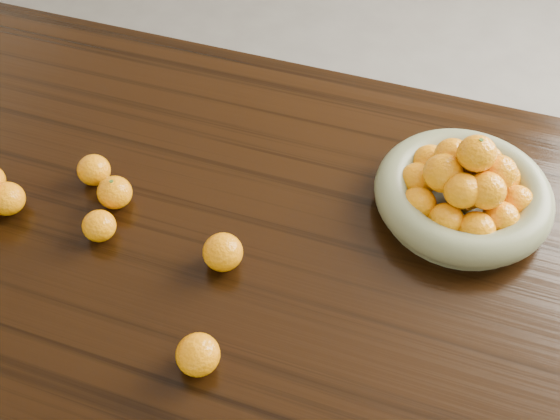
% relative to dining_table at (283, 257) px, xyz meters
% --- Properties ---
extents(ground, '(5.00, 5.00, 0.00)m').
position_rel_dining_table_xyz_m(ground, '(0.00, 0.00, -0.66)').
color(ground, '#615F5B').
rests_on(ground, ground).
extents(dining_table, '(2.00, 1.00, 0.75)m').
position_rel_dining_table_xyz_m(dining_table, '(0.00, 0.00, 0.00)').
color(dining_table, black).
rests_on(dining_table, ground).
extents(fruit_bowl, '(0.34, 0.34, 0.18)m').
position_rel_dining_table_xyz_m(fruit_bowl, '(0.31, 0.16, 0.14)').
color(fruit_bowl, '#6D7153').
rests_on(fruit_bowl, dining_table).
extents(loose_orange_0, '(0.07, 0.07, 0.06)m').
position_rel_dining_table_xyz_m(loose_orange_0, '(-0.33, -0.04, 0.12)').
color(loose_orange_0, '#FE9E07').
rests_on(loose_orange_0, dining_table).
extents(loose_orange_1, '(0.06, 0.06, 0.06)m').
position_rel_dining_table_xyz_m(loose_orange_1, '(-0.32, -0.12, 0.12)').
color(loose_orange_1, '#FE9E07').
rests_on(loose_orange_1, dining_table).
extents(loose_orange_2, '(0.07, 0.07, 0.07)m').
position_rel_dining_table_xyz_m(loose_orange_2, '(-0.04, -0.30, 0.12)').
color(loose_orange_2, '#FE9E07').
rests_on(loose_orange_2, dining_table).
extents(loose_orange_3, '(0.07, 0.07, 0.06)m').
position_rel_dining_table_xyz_m(loose_orange_3, '(-0.40, -0.00, 0.12)').
color(loose_orange_3, '#FE9E07').
rests_on(loose_orange_3, dining_table).
extents(loose_orange_4, '(0.07, 0.07, 0.07)m').
position_rel_dining_table_xyz_m(loose_orange_4, '(-0.08, -0.11, 0.12)').
color(loose_orange_4, '#FE9E07').
rests_on(loose_orange_4, dining_table).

